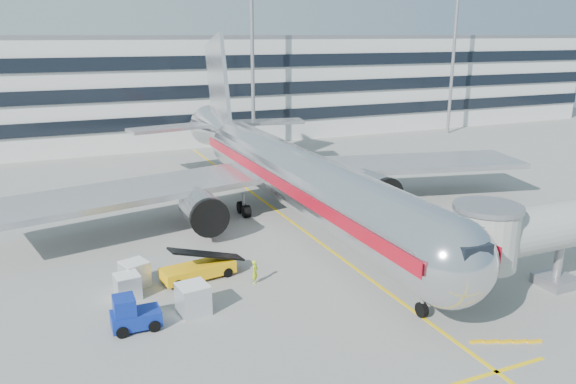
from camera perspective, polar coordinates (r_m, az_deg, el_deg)
name	(u,v)px	position (r m, az deg, el deg)	size (l,w,h in m)	color
ground	(352,266)	(40.06, 6.55, -7.49)	(180.00, 180.00, 0.00)	gray
lead_in_line	(294,224)	(48.37, 0.65, -3.23)	(0.25, 70.00, 0.01)	yellow
stop_bar	(497,372)	(30.20, 20.44, -16.75)	(6.00, 0.25, 0.01)	yellow
main_jet	(286,172)	(48.69, -0.16, 2.08)	(50.95, 48.70, 16.06)	silver
terminal	(171,86)	(91.96, -11.82, 10.47)	(150.00, 24.25, 15.60)	silver
light_mast_centre	(252,41)	(78.43, -3.66, 15.09)	(2.40, 1.20, 25.45)	gray
light_mast_east	(455,40)	(95.51, 16.57, 14.61)	(2.40, 1.20, 25.45)	gray
belt_loader	(198,269)	(38.08, -9.12, -7.73)	(5.23, 2.49, 2.45)	#FFB50A
baggage_tug	(132,315)	(32.68, -15.53, -11.94)	(2.66, 1.72, 1.99)	navy
cargo_container_left	(135,274)	(37.89, -15.31, -8.01)	(1.97, 1.97, 1.66)	silver
cargo_container_right	(127,286)	(36.42, -15.99, -9.17)	(1.59, 1.59, 1.53)	silver
cargo_container_front	(193,299)	(33.66, -9.61, -10.64)	(1.89, 1.89, 1.79)	silver
ramp_worker	(255,272)	(36.99, -3.36, -8.10)	(0.58, 0.38, 1.59)	#BDE818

